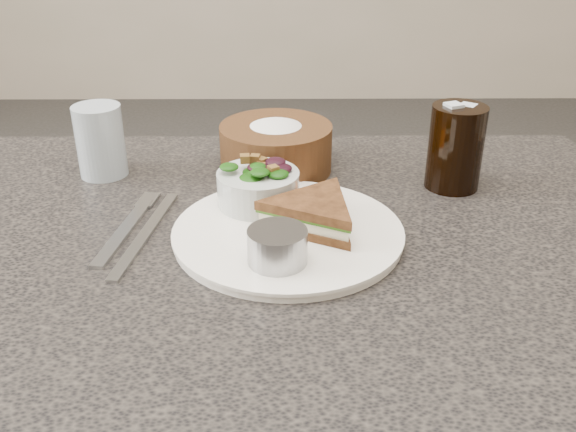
# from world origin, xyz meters

# --- Properties ---
(dinner_plate) EXTENTS (0.28, 0.28, 0.01)m
(dinner_plate) POSITION_xyz_m (0.02, -0.01, 0.76)
(dinner_plate) COLOR white
(dinner_plate) RESTS_ON dining_table
(sandwich) EXTENTS (0.19, 0.19, 0.04)m
(sandwich) POSITION_xyz_m (0.05, -0.00, 0.78)
(sandwich) COLOR brown
(sandwich) RESTS_ON dinner_plate
(salad_bowl) EXTENTS (0.13, 0.13, 0.06)m
(salad_bowl) POSITION_xyz_m (-0.02, 0.06, 0.79)
(salad_bowl) COLOR #B2B9B5
(salad_bowl) RESTS_ON dinner_plate
(dressing_ramekin) EXTENTS (0.07, 0.07, 0.04)m
(dressing_ramekin) POSITION_xyz_m (0.01, -0.08, 0.78)
(dressing_ramekin) COLOR gray
(dressing_ramekin) RESTS_ON dinner_plate
(orange_wedge) EXTENTS (0.08, 0.08, 0.03)m
(orange_wedge) POSITION_xyz_m (0.06, 0.07, 0.77)
(orange_wedge) COLOR #FF4E04
(orange_wedge) RESTS_ON dinner_plate
(fork) EXTENTS (0.04, 0.17, 0.00)m
(fork) POSITION_xyz_m (-0.18, 0.01, 0.75)
(fork) COLOR #AEB0B5
(fork) RESTS_ON dining_table
(knife) EXTENTS (0.05, 0.22, 0.00)m
(knife) POSITION_xyz_m (-0.15, 0.00, 0.75)
(knife) COLOR #ABACAE
(knife) RESTS_ON dining_table
(bread_basket) EXTENTS (0.18, 0.18, 0.09)m
(bread_basket) POSITION_xyz_m (0.01, 0.21, 0.80)
(bread_basket) COLOR brown
(bread_basket) RESTS_ON dining_table
(cola_glass) EXTENTS (0.08, 0.08, 0.13)m
(cola_glass) POSITION_xyz_m (0.26, 0.14, 0.82)
(cola_glass) COLOR black
(cola_glass) RESTS_ON dining_table
(water_glass) EXTENTS (0.09, 0.09, 0.10)m
(water_glass) POSITION_xyz_m (-0.25, 0.19, 0.80)
(water_glass) COLOR #9FADB9
(water_glass) RESTS_ON dining_table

